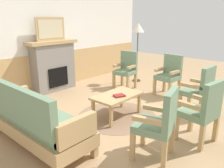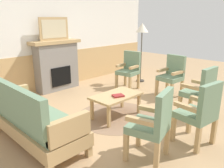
{
  "view_description": "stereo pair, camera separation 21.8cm",
  "coord_description": "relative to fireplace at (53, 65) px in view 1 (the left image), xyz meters",
  "views": [
    {
      "loc": [
        -3.26,
        -2.51,
        1.84
      ],
      "look_at": [
        0.0,
        0.35,
        0.55
      ],
      "focal_mm": 36.19,
      "sensor_mm": 36.0,
      "label": 1
    },
    {
      "loc": [
        -3.11,
        -2.67,
        1.84
      ],
      "look_at": [
        0.0,
        0.35,
        0.55
      ],
      "focal_mm": 36.19,
      "sensor_mm": 36.0,
      "label": 2
    }
  ],
  "objects": [
    {
      "name": "couch",
      "position": [
        -1.74,
        -2.06,
        -0.26
      ],
      "size": [
        0.7,
        1.8,
        0.98
      ],
      "color": "tan",
      "rests_on": "ground_plane"
    },
    {
      "name": "floor_lamp_by_chairs",
      "position": [
        2.13,
        -1.11,
        0.8
      ],
      "size": [
        0.36,
        0.36,
        1.68
      ],
      "color": "#332D28",
      "rests_on": "ground_plane"
    },
    {
      "name": "armchair_front_center",
      "position": [
        0.89,
        -3.43,
        -0.11
      ],
      "size": [
        0.51,
        0.51,
        0.98
      ],
      "color": "tan",
      "rests_on": "ground_plane"
    },
    {
      "name": "round_rug",
      "position": [
        -0.18,
        -2.29,
        -0.65
      ],
      "size": [
        1.52,
        1.52,
        0.01
      ],
      "primitive_type": "cylinder",
      "color": "#896B51",
      "rests_on": "ground_plane"
    },
    {
      "name": "ground_plane",
      "position": [
        0.0,
        -2.35,
        -0.65
      ],
      "size": [
        14.0,
        14.0,
        0.0
      ],
      "primitive_type": "plane",
      "color": "tan"
    },
    {
      "name": "armchair_corner_left",
      "position": [
        -0.84,
        -3.56,
        -0.11
      ],
      "size": [
        0.58,
        0.58,
        0.98
      ],
      "color": "tan",
      "rests_on": "ground_plane"
    },
    {
      "name": "book_on_table",
      "position": [
        -0.23,
        -2.38,
        -0.2
      ],
      "size": [
        0.24,
        0.21,
        0.03
      ],
      "primitive_type": "cube",
      "rotation": [
        0.0,
        0.0,
        -0.38
      ],
      "color": "maroon",
      "rests_on": "coffee_table"
    },
    {
      "name": "armchair_front_left",
      "position": [
        -0.07,
        -3.84,
        -0.11
      ],
      "size": [
        0.54,
        0.54,
        0.98
      ],
      "color": "tan",
      "rests_on": "ground_plane"
    },
    {
      "name": "framed_picture",
      "position": [
        0.0,
        0.0,
        0.91
      ],
      "size": [
        0.8,
        0.04,
        0.56
      ],
      "color": "tan",
      "rests_on": "fireplace"
    },
    {
      "name": "coffee_table",
      "position": [
        -0.18,
        -2.29,
        -0.27
      ],
      "size": [
        0.96,
        0.56,
        0.44
      ],
      "color": "tan",
      "rests_on": "ground_plane"
    },
    {
      "name": "wall_back",
      "position": [
        0.0,
        0.25,
        0.66
      ],
      "size": [
        7.2,
        0.14,
        2.7
      ],
      "color": "white",
      "rests_on": "ground_plane"
    },
    {
      "name": "fireplace",
      "position": [
        0.0,
        0.0,
        0.0
      ],
      "size": [
        1.3,
        0.44,
        1.28
      ],
      "color": "gray",
      "rests_on": "ground_plane"
    },
    {
      "name": "armchair_by_window_left",
      "position": [
        1.37,
        -1.3,
        -0.11
      ],
      "size": [
        0.54,
        0.54,
        0.98
      ],
      "color": "tan",
      "rests_on": "ground_plane"
    },
    {
      "name": "armchair_near_fireplace",
      "position": [
        1.62,
        -2.42,
        -0.11
      ],
      "size": [
        0.52,
        0.52,
        0.98
      ],
      "color": "tan",
      "rests_on": "ground_plane"
    }
  ]
}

